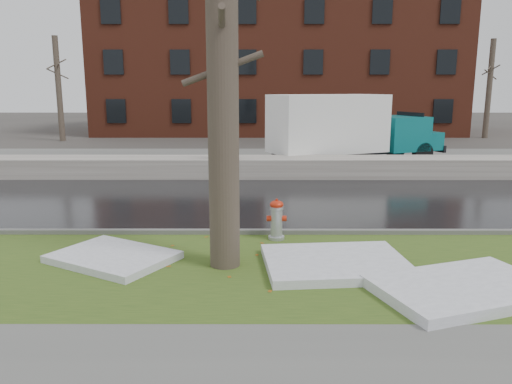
{
  "coord_description": "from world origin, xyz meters",
  "views": [
    {
      "loc": [
        0.5,
        -10.0,
        3.31
      ],
      "look_at": [
        0.47,
        1.09,
        1.0
      ],
      "focal_mm": 35.0,
      "sensor_mm": 36.0,
      "label": 1
    }
  ],
  "objects_px": {
    "box_truck": "(347,129)",
    "worker": "(230,133)",
    "tree": "(223,73)",
    "fire_hydrant": "(277,218)"
  },
  "relations": [
    {
      "from": "box_truck",
      "to": "worker",
      "type": "height_order",
      "value": "box_truck"
    },
    {
      "from": "box_truck",
      "to": "tree",
      "type": "bearing_deg",
      "value": -132.79
    },
    {
      "from": "fire_hydrant",
      "to": "worker",
      "type": "xyz_separation_m",
      "value": [
        -1.42,
        7.49,
        1.21
      ]
    },
    {
      "from": "fire_hydrant",
      "to": "tree",
      "type": "height_order",
      "value": "tree"
    },
    {
      "from": "fire_hydrant",
      "to": "tree",
      "type": "distance_m",
      "value": 3.62
    },
    {
      "from": "box_truck",
      "to": "worker",
      "type": "bearing_deg",
      "value": -168.45
    },
    {
      "from": "box_truck",
      "to": "worker",
      "type": "relative_size",
      "value": 4.57
    },
    {
      "from": "box_truck",
      "to": "worker",
      "type": "distance_m",
      "value": 5.91
    },
    {
      "from": "tree",
      "to": "fire_hydrant",
      "type": "bearing_deg",
      "value": 58.09
    },
    {
      "from": "tree",
      "to": "box_truck",
      "type": "height_order",
      "value": "tree"
    }
  ]
}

